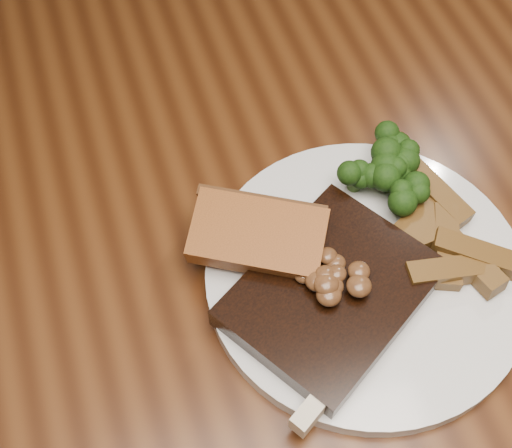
# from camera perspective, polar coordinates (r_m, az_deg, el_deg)

# --- Properties ---
(dining_table) EXTENTS (1.60, 0.90, 0.75)m
(dining_table) POSITION_cam_1_polar(r_m,az_deg,el_deg) (0.75, 1.10, -4.96)
(dining_table) COLOR #46230E
(dining_table) RESTS_ON ground
(chair_far) EXTENTS (0.51, 0.51, 0.90)m
(chair_far) POSITION_cam_1_polar(r_m,az_deg,el_deg) (1.30, -13.84, 16.74)
(chair_far) COLOR black
(chair_far) RESTS_ON ground
(plate) EXTENTS (0.33, 0.33, 0.01)m
(plate) POSITION_cam_1_polar(r_m,az_deg,el_deg) (0.65, 8.74, -4.10)
(plate) COLOR silver
(plate) RESTS_ON dining_table
(steak) EXTENTS (0.21, 0.20, 0.02)m
(steak) POSITION_cam_1_polar(r_m,az_deg,el_deg) (0.62, 6.04, -5.55)
(steak) COLOR black
(steak) RESTS_ON plate
(steak_bone) EXTENTS (0.14, 0.10, 0.02)m
(steak_bone) POSITION_cam_1_polar(r_m,az_deg,el_deg) (0.60, 8.08, -10.40)
(steak_bone) COLOR beige
(steak_bone) RESTS_ON plate
(mushroom_pile) EXTENTS (0.06, 0.06, 0.03)m
(mushroom_pile) POSITION_cam_1_polar(r_m,az_deg,el_deg) (0.59, 6.06, -4.16)
(mushroom_pile) COLOR brown
(mushroom_pile) RESTS_ON steak
(garlic_bread) EXTENTS (0.13, 0.11, 0.03)m
(garlic_bread) POSITION_cam_1_polar(r_m,az_deg,el_deg) (0.63, 0.16, -1.92)
(garlic_bread) COLOR #944E1A
(garlic_bread) RESTS_ON plate
(potato_wedges) EXTENTS (0.10, 0.10, 0.02)m
(potato_wedges) POSITION_cam_1_polar(r_m,az_deg,el_deg) (0.67, 13.99, -0.15)
(potato_wedges) COLOR brown
(potato_wedges) RESTS_ON plate
(broccoli_cluster) EXTENTS (0.08, 0.08, 0.04)m
(broccoli_cluster) POSITION_cam_1_polar(r_m,az_deg,el_deg) (0.68, 10.41, 4.28)
(broccoli_cluster) COLOR #1B370C
(broccoli_cluster) RESTS_ON plate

